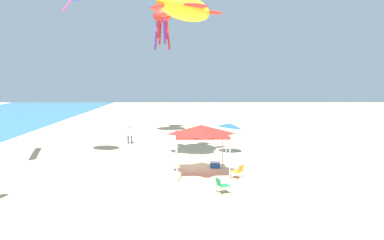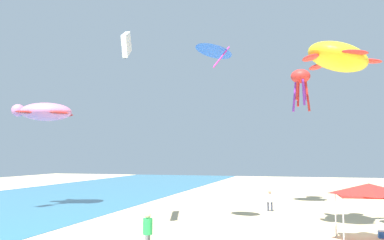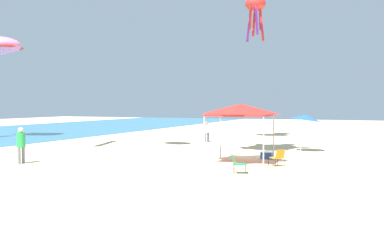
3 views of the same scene
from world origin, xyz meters
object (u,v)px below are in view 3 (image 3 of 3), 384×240
at_px(cooler_box, 267,155).
at_px(kite_octopus_red, 255,6).
at_px(folding_chair_near_cooler, 278,157).
at_px(folding_chair_left_of_tent, 237,162).
at_px(person_beachcomber, 206,130).
at_px(beach_umbrella, 306,117).
at_px(canopy_tent, 240,110).
at_px(person_watching_sky, 21,142).

bearing_deg(cooler_box, kite_octopus_red, 16.93).
xyz_separation_m(folding_chair_near_cooler, folding_chair_left_of_tent, (-2.80, 1.16, 0.00)).
bearing_deg(person_beachcomber, beach_umbrella, -25.43).
height_order(beach_umbrella, person_beachcomber, beach_umbrella).
bearing_deg(kite_octopus_red, canopy_tent, 46.28).
relative_size(canopy_tent, person_beachcomber, 2.02).
relative_size(beach_umbrella, person_beachcomber, 1.55).
xyz_separation_m(folding_chair_left_of_tent, person_watching_sky, (-1.09, 10.85, 0.59)).
bearing_deg(kite_octopus_red, folding_chair_near_cooler, 52.41).
bearing_deg(person_beachcomber, kite_octopus_red, 67.02).
bearing_deg(person_beachcomber, person_watching_sky, -103.15).
distance_m(canopy_tent, folding_chair_left_of_tent, 4.27).
relative_size(person_watching_sky, kite_octopus_red, 0.47).
distance_m(beach_umbrella, person_watching_sky, 16.57).
bearing_deg(cooler_box, folding_chair_left_of_tent, 179.91).
height_order(folding_chair_near_cooler, person_beachcomber, person_beachcomber).
height_order(beach_umbrella, cooler_box, beach_umbrella).
relative_size(canopy_tent, folding_chair_left_of_tent, 3.91).
height_order(beach_umbrella, person_watching_sky, beach_umbrella).
xyz_separation_m(beach_umbrella, person_beachcomber, (4.21, 8.17, -1.20)).
xyz_separation_m(canopy_tent, folding_chair_near_cooler, (-0.75, -2.08, -2.19)).
distance_m(folding_chair_near_cooler, folding_chair_left_of_tent, 3.03).
xyz_separation_m(folding_chair_near_cooler, kite_octopus_red, (16.75, 5.45, 10.89)).
xyz_separation_m(beach_umbrella, cooler_box, (-4.57, 1.40, -1.93)).
bearing_deg(beach_umbrella, person_beachcomber, 62.75).
distance_m(beach_umbrella, folding_chair_left_of_tent, 10.23).
bearing_deg(folding_chair_left_of_tent, kite_octopus_red, -11.31).
height_order(person_watching_sky, person_beachcomber, person_watching_sky).
relative_size(folding_chair_left_of_tent, person_watching_sky, 0.45).
bearing_deg(person_watching_sky, canopy_tent, 110.31).
relative_size(canopy_tent, kite_octopus_red, 0.82).
height_order(folding_chair_near_cooler, cooler_box, folding_chair_near_cooler).
height_order(beach_umbrella, kite_octopus_red, kite_octopus_red).
bearing_deg(folding_chair_left_of_tent, folding_chair_near_cooler, -46.24).
bearing_deg(beach_umbrella, folding_chair_left_of_tent, 171.98).
relative_size(beach_umbrella, cooler_box, 3.95).
bearing_deg(person_watching_sky, kite_octopus_red, 157.64).
distance_m(canopy_tent, kite_octopus_red, 18.53).
bearing_deg(person_watching_sky, cooler_box, 116.26).
xyz_separation_m(canopy_tent, person_watching_sky, (-4.64, 9.94, -1.60)).
bearing_deg(person_beachcomber, folding_chair_near_cooler, -53.38).
height_order(folding_chair_left_of_tent, person_beachcomber, person_beachcomber).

